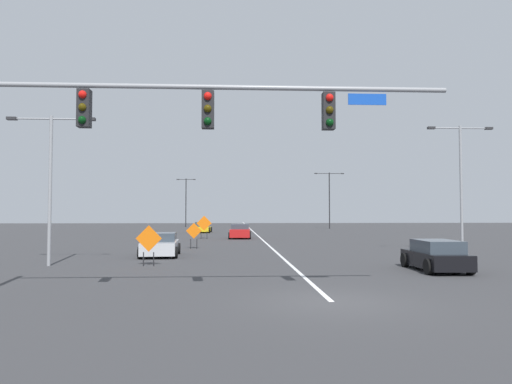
{
  "coord_description": "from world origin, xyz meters",
  "views": [
    {
      "loc": [
        -2.8,
        -13.16,
        2.51
      ],
      "look_at": [
        -0.42,
        32.62,
        4.45
      ],
      "focal_mm": 33.19,
      "sensor_mm": 36.0,
      "label": 1
    }
  ],
  "objects_px": {
    "traffic_signal_assembly": "(144,123)",
    "construction_sign_median_far": "(194,232)",
    "car_black_distant": "(436,256)",
    "car_red_near": "(240,231)",
    "street_lamp_mid_left": "(329,195)",
    "construction_sign_median_near": "(149,240)",
    "car_silver_passing": "(160,245)",
    "construction_sign_right_shoulder": "(204,224)",
    "street_lamp_mid_right": "(186,198)",
    "car_yellow_far": "(203,228)",
    "street_lamp_far_left": "(461,177)",
    "street_lamp_near_left": "(50,174)"
  },
  "relations": [
    {
      "from": "street_lamp_near_left",
      "to": "construction_sign_median_near",
      "type": "bearing_deg",
      "value": -3.46
    },
    {
      "from": "street_lamp_mid_right",
      "to": "car_black_distant",
      "type": "xyz_separation_m",
      "value": [
        16.44,
        -60.63,
        -4.18
      ]
    },
    {
      "from": "street_lamp_mid_left",
      "to": "street_lamp_near_left",
      "type": "bearing_deg",
      "value": -115.95
    },
    {
      "from": "traffic_signal_assembly",
      "to": "street_lamp_far_left",
      "type": "xyz_separation_m",
      "value": [
        16.26,
        14.59,
        -0.34
      ]
    },
    {
      "from": "street_lamp_far_left",
      "to": "traffic_signal_assembly",
      "type": "bearing_deg",
      "value": -138.11
    },
    {
      "from": "traffic_signal_assembly",
      "to": "car_black_distant",
      "type": "bearing_deg",
      "value": 30.97
    },
    {
      "from": "street_lamp_mid_left",
      "to": "car_red_near",
      "type": "xyz_separation_m",
      "value": [
        -13.87,
        -25.12,
        -4.4
      ]
    },
    {
      "from": "construction_sign_median_far",
      "to": "street_lamp_near_left",
      "type": "bearing_deg",
      "value": -120.64
    },
    {
      "from": "street_lamp_near_left",
      "to": "street_lamp_far_left",
      "type": "distance_m",
      "value": 22.91
    },
    {
      "from": "traffic_signal_assembly",
      "to": "construction_sign_right_shoulder",
      "type": "relative_size",
      "value": 6.36
    },
    {
      "from": "traffic_signal_assembly",
      "to": "construction_sign_median_far",
      "type": "xyz_separation_m",
      "value": [
        -0.13,
        19.43,
        -3.87
      ]
    },
    {
      "from": "street_lamp_near_left",
      "to": "car_yellow_far",
      "type": "distance_m",
      "value": 36.03
    },
    {
      "from": "street_lamp_mid_left",
      "to": "street_lamp_far_left",
      "type": "relative_size",
      "value": 1.09
    },
    {
      "from": "street_lamp_far_left",
      "to": "car_black_distant",
      "type": "height_order",
      "value": "street_lamp_far_left"
    },
    {
      "from": "street_lamp_mid_right",
      "to": "car_yellow_far",
      "type": "relative_size",
      "value": 2.06
    },
    {
      "from": "street_lamp_mid_right",
      "to": "car_silver_passing",
      "type": "xyz_separation_m",
      "value": [
        3.67,
        -53.3,
        -4.19
      ]
    },
    {
      "from": "traffic_signal_assembly",
      "to": "street_lamp_far_left",
      "type": "bearing_deg",
      "value": 41.89
    },
    {
      "from": "street_lamp_far_left",
      "to": "street_lamp_near_left",
      "type": "bearing_deg",
      "value": -166.98
    },
    {
      "from": "street_lamp_mid_left",
      "to": "construction_sign_median_far",
      "type": "bearing_deg",
      "value": -114.63
    },
    {
      "from": "car_silver_passing",
      "to": "construction_sign_right_shoulder",
      "type": "bearing_deg",
      "value": 85.11
    },
    {
      "from": "street_lamp_mid_left",
      "to": "car_black_distant",
      "type": "xyz_separation_m",
      "value": [
        -5.95,
        -50.35,
        -4.42
      ]
    },
    {
      "from": "street_lamp_near_left",
      "to": "street_lamp_mid_right",
      "type": "xyz_separation_m",
      "value": [
        0.79,
        57.91,
        0.53
      ]
    },
    {
      "from": "construction_sign_right_shoulder",
      "to": "car_silver_passing",
      "type": "distance_m",
      "value": 17.38
    },
    {
      "from": "construction_sign_median_far",
      "to": "traffic_signal_assembly",
      "type": "bearing_deg",
      "value": -89.62
    },
    {
      "from": "car_black_distant",
      "to": "car_silver_passing",
      "type": "xyz_separation_m",
      "value": [
        -12.77,
        7.33,
        -0.01
      ]
    },
    {
      "from": "car_yellow_far",
      "to": "car_silver_passing",
      "type": "bearing_deg",
      "value": -90.95
    },
    {
      "from": "street_lamp_mid_right",
      "to": "construction_sign_right_shoulder",
      "type": "distance_m",
      "value": 36.53
    },
    {
      "from": "construction_sign_median_near",
      "to": "street_lamp_mid_right",
      "type": "bearing_deg",
      "value": 93.79
    },
    {
      "from": "car_black_distant",
      "to": "car_red_near",
      "type": "distance_m",
      "value": 26.44
    },
    {
      "from": "street_lamp_mid_left",
      "to": "construction_sign_median_near",
      "type": "distance_m",
      "value": 51.52
    },
    {
      "from": "street_lamp_near_left",
      "to": "street_lamp_mid_right",
      "type": "relative_size",
      "value": 0.86
    },
    {
      "from": "construction_sign_median_far",
      "to": "construction_sign_right_shoulder",
      "type": "relative_size",
      "value": 0.82
    },
    {
      "from": "street_lamp_mid_left",
      "to": "construction_sign_median_near",
      "type": "xyz_separation_m",
      "value": [
        -18.53,
        -47.91,
        -3.87
      ]
    },
    {
      "from": "construction_sign_median_near",
      "to": "construction_sign_right_shoulder",
      "type": "bearing_deg",
      "value": 86.67
    },
    {
      "from": "street_lamp_mid_left",
      "to": "construction_sign_median_far",
      "type": "relative_size",
      "value": 4.79
    },
    {
      "from": "street_lamp_mid_right",
      "to": "construction_sign_median_far",
      "type": "distance_m",
      "value": 48.32
    },
    {
      "from": "car_yellow_far",
      "to": "construction_sign_median_near",
      "type": "bearing_deg",
      "value": -90.52
    },
    {
      "from": "traffic_signal_assembly",
      "to": "street_lamp_mid_right",
      "type": "height_order",
      "value": "street_lamp_mid_right"
    },
    {
      "from": "traffic_signal_assembly",
      "to": "construction_sign_median_far",
      "type": "distance_m",
      "value": 19.81
    },
    {
      "from": "construction_sign_median_far",
      "to": "car_silver_passing",
      "type": "bearing_deg",
      "value": -105.21
    },
    {
      "from": "traffic_signal_assembly",
      "to": "car_red_near",
      "type": "height_order",
      "value": "traffic_signal_assembly"
    },
    {
      "from": "traffic_signal_assembly",
      "to": "construction_sign_median_far",
      "type": "height_order",
      "value": "traffic_signal_assembly"
    },
    {
      "from": "traffic_signal_assembly",
      "to": "street_lamp_mid_right",
      "type": "distance_m",
      "value": 67.54
    },
    {
      "from": "street_lamp_near_left",
      "to": "street_lamp_far_left",
      "type": "height_order",
      "value": "street_lamp_far_left"
    },
    {
      "from": "car_yellow_far",
      "to": "car_black_distant",
      "type": "bearing_deg",
      "value": -72.23
    },
    {
      "from": "construction_sign_median_far",
      "to": "car_red_near",
      "type": "distance_m",
      "value": 12.97
    },
    {
      "from": "construction_sign_right_shoulder",
      "to": "street_lamp_mid_right",
      "type": "bearing_deg",
      "value": 98.14
    },
    {
      "from": "construction_sign_right_shoulder",
      "to": "car_black_distant",
      "type": "relative_size",
      "value": 0.56
    },
    {
      "from": "street_lamp_far_left",
      "to": "construction_sign_median_far",
      "type": "xyz_separation_m",
      "value": [
        -16.39,
        4.84,
        -3.53
      ]
    },
    {
      "from": "construction_sign_median_far",
      "to": "car_red_near",
      "type": "relative_size",
      "value": 0.44
    }
  ]
}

